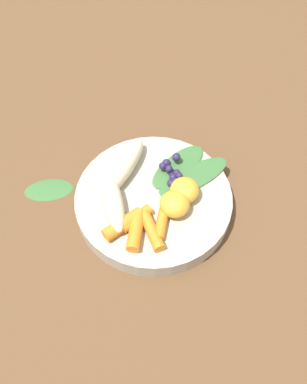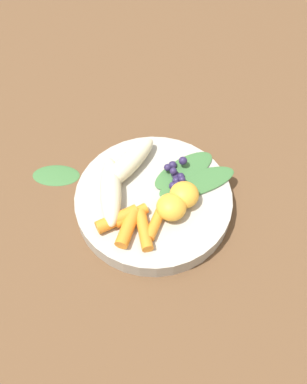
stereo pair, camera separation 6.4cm
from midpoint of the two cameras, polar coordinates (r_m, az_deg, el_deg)
name	(u,v)px [view 2 (the right image)]	position (r m, az deg, el deg)	size (l,w,h in m)	color
ground_plane	(154,206)	(0.68, 2.72, -2.09)	(2.40, 2.40, 0.00)	brown
bowl	(154,201)	(0.66, 2.77, -1.41)	(0.25, 0.25, 0.03)	#B2AD9E
banana_peeled_left	(111,189)	(0.64, -2.95, 0.17)	(0.12, 0.03, 0.03)	beige
banana_peeled_right	(128,163)	(0.67, -0.68, 3.70)	(0.12, 0.03, 0.03)	beige
orange_segment_near	(184,195)	(0.64, 7.08, -0.57)	(0.04, 0.04, 0.03)	#F4A833
orange_segment_far	(171,207)	(0.62, 5.40, -2.25)	(0.05, 0.05, 0.03)	#F4A833
carrot_front	(117,219)	(0.62, -2.00, -3.92)	(0.02, 0.02, 0.06)	orange
carrot_mid_left	(131,216)	(0.62, -0.13, -3.43)	(0.02, 0.02, 0.05)	orange
carrot_mid_right	(128,227)	(0.61, -0.47, -5.03)	(0.02, 0.02, 0.06)	orange
carrot_rear	(144,230)	(0.61, 1.70, -5.39)	(0.02, 0.02, 0.06)	orange
carrot_small	(153,224)	(0.61, 2.96, -4.63)	(0.02, 0.02, 0.05)	orange
blueberry_pile	(176,174)	(0.67, 5.82, 2.24)	(0.04, 0.06, 0.02)	#2D234C
kale_leaf_left	(197,183)	(0.67, 8.69, 1.08)	(0.13, 0.04, 0.01)	#3D7038
kale_leaf_right	(184,170)	(0.68, 6.86, 2.75)	(0.11, 0.05, 0.01)	#3D7038
kale_leaf_stray	(56,175)	(0.72, -10.63, 2.15)	(0.08, 0.04, 0.01)	#3D7038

